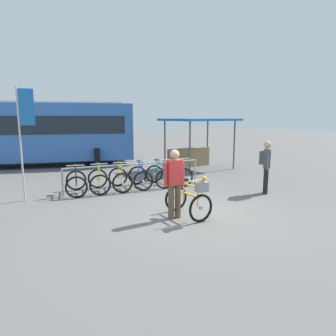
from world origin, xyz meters
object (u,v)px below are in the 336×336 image
racked_bike_white (177,174)px  featured_bicycle (191,198)px  racked_bike_black (76,182)px  banner_flag (24,122)px  racked_bike_yellow (120,179)px  racked_bike_lime (99,180)px  person_with_featured_bike (175,181)px  racked_bike_blue (140,177)px  market_stall (195,138)px  racked_bike_teal (159,175)px  bus_distant (27,130)px  pedestrian_with_backpack (266,164)px

racked_bike_white → featured_bicycle: 3.70m
racked_bike_black → banner_flag: banner_flag is taller
racked_bike_yellow → banner_flag: size_ratio=0.37×
racked_bike_lime → person_with_featured_bike: size_ratio=0.73×
racked_bike_black → person_with_featured_bike: bearing=-64.9°
racked_bike_blue → market_stall: market_stall is taller
racked_bike_black → racked_bike_blue: same height
person_with_featured_bike → racked_bike_blue: bearing=81.6°
racked_bike_teal → bus_distant: bus_distant is taller
racked_bike_lime → racked_bike_blue: same height
racked_bike_white → banner_flag: banner_flag is taller
racked_bike_black → featured_bicycle: 4.09m
racked_bike_teal → person_with_featured_bike: (-1.19, -3.27, 0.54)m
racked_bike_teal → pedestrian_with_backpack: bearing=-45.3°
featured_bicycle → banner_flag: banner_flag is taller
racked_bike_teal → person_with_featured_bike: 3.52m
racked_bike_black → bus_distant: (-0.97, 6.73, 1.37)m
bus_distant → market_stall: (6.85, -4.31, -0.35)m
racked_bike_yellow → racked_bike_teal: (1.40, -0.08, 0.00)m
racked_bike_blue → market_stall: 4.67m
racked_bike_black → pedestrian_with_backpack: pedestrian_with_backpack is taller
racked_bike_black → racked_bike_lime: same height
racked_bike_blue → bus_distant: bearing=114.1°
racked_bike_black → racked_bike_white: (3.49, -0.20, 0.00)m
person_with_featured_bike → racked_bike_teal: bearing=70.0°
racked_bike_teal → racked_bike_white: same height
racked_bike_blue → racked_bike_white: size_ratio=1.07×
racked_bike_yellow → racked_bike_white: 2.10m
featured_bicycle → market_stall: 7.21m
pedestrian_with_backpack → racked_bike_lime: bearing=150.2°
racked_bike_white → banner_flag: 5.19m
racked_bike_white → banner_flag: bearing=179.2°
pedestrian_with_backpack → market_stall: market_stall is taller
featured_bicycle → racked_bike_black: bearing=118.9°
person_with_featured_bike → racked_bike_white: bearing=59.7°
featured_bicycle → pedestrian_with_backpack: size_ratio=0.75×
racked_bike_black → racked_bike_teal: size_ratio=1.06×
person_with_featured_bike → banner_flag: banner_flag is taller
racked_bike_lime → banner_flag: 2.77m
racked_bike_blue → bus_distant: bus_distant is taller
racked_bike_yellow → person_with_featured_bike: size_ratio=0.72×
racked_bike_teal → banner_flag: size_ratio=0.36×
banner_flag → racked_bike_teal: bearing=-0.3°
market_stall → bus_distant: bearing=147.8°
racked_bike_white → featured_bicycle: (-1.52, -3.37, 0.12)m
racked_bike_yellow → racked_bike_blue: (0.70, -0.04, 0.00)m
racked_bike_blue → banner_flag: 3.92m
racked_bike_teal → banner_flag: 4.54m
racked_bike_teal → racked_bike_white: 0.70m
racked_bike_black → racked_bike_lime: 0.70m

